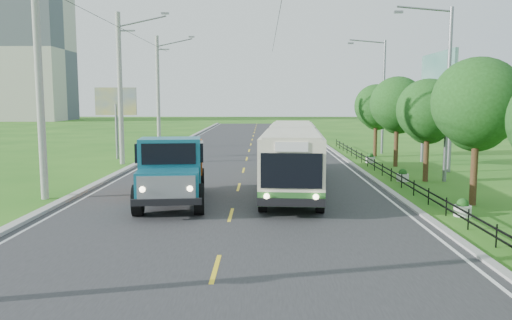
{
  "coord_description": "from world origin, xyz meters",
  "views": [
    {
      "loc": [
        1.21,
        -12.23,
        4.26
      ],
      "look_at": [
        0.92,
        7.53,
        1.9
      ],
      "focal_mm": 35.0,
      "sensor_mm": 36.0,
      "label": 1
    }
  ],
  "objects_px": {
    "tree_back": "(376,109)",
    "bus": "(292,151)",
    "streetlight_mid": "(445,88)",
    "planter_far": "(370,159)",
    "tree_fifth": "(398,107)",
    "billboard_right": "(438,83)",
    "pole_mid": "(121,88)",
    "planter_near": "(462,208)",
    "pole_near": "(40,81)",
    "planter_mid": "(403,176)",
    "tree_fourth": "(428,113)",
    "billboard_left": "(116,106)",
    "streetlight_far": "(382,92)",
    "dump_truck": "(172,166)",
    "tree_third": "(477,107)",
    "pole_far": "(158,91)"
  },
  "relations": [
    {
      "from": "tree_back",
      "to": "bus",
      "type": "xyz_separation_m",
      "value": [
        -7.2,
        -13.54,
        -1.91
      ]
    },
    {
      "from": "streetlight_mid",
      "to": "planter_far",
      "type": "bearing_deg",
      "value": 104.32
    },
    {
      "from": "tree_fifth",
      "to": "billboard_right",
      "type": "distance_m",
      "value": 2.87
    },
    {
      "from": "pole_mid",
      "to": "planter_near",
      "type": "distance_m",
      "value": 23.08
    },
    {
      "from": "pole_near",
      "to": "planter_mid",
      "type": "xyz_separation_m",
      "value": [
        16.86,
        5.0,
        -4.81
      ]
    },
    {
      "from": "streetlight_mid",
      "to": "tree_fourth",
      "type": "bearing_deg",
      "value": 169.85
    },
    {
      "from": "planter_far",
      "to": "bus",
      "type": "distance_m",
      "value": 11.21
    },
    {
      "from": "planter_far",
      "to": "billboard_left",
      "type": "bearing_deg",
      "value": 173.69
    },
    {
      "from": "tree_fourth",
      "to": "billboard_right",
      "type": "height_order",
      "value": "billboard_right"
    },
    {
      "from": "pole_near",
      "to": "tree_fourth",
      "type": "distance_m",
      "value": 18.89
    },
    {
      "from": "streetlight_far",
      "to": "planter_mid",
      "type": "relative_size",
      "value": 13.54
    },
    {
      "from": "streetlight_far",
      "to": "billboard_left",
      "type": "relative_size",
      "value": 1.74
    },
    {
      "from": "planter_far",
      "to": "tree_fourth",
      "type": "bearing_deg",
      "value": -80.92
    },
    {
      "from": "tree_back",
      "to": "planter_far",
      "type": "distance_m",
      "value": 5.48
    },
    {
      "from": "pole_near",
      "to": "planter_far",
      "type": "xyz_separation_m",
      "value": [
        16.86,
        13.0,
        -4.81
      ]
    },
    {
      "from": "pole_near",
      "to": "tree_back",
      "type": "height_order",
      "value": "pole_near"
    },
    {
      "from": "pole_mid",
      "to": "planter_mid",
      "type": "distance_m",
      "value": 18.88
    },
    {
      "from": "pole_near",
      "to": "tree_fourth",
      "type": "height_order",
      "value": "pole_near"
    },
    {
      "from": "billboard_right",
      "to": "dump_truck",
      "type": "height_order",
      "value": "billboard_right"
    },
    {
      "from": "tree_third",
      "to": "tree_back",
      "type": "relative_size",
      "value": 1.09
    },
    {
      "from": "pole_far",
      "to": "tree_fourth",
      "type": "distance_m",
      "value": 26.2
    },
    {
      "from": "tree_third",
      "to": "tree_fourth",
      "type": "distance_m",
      "value": 6.01
    },
    {
      "from": "pole_near",
      "to": "planter_mid",
      "type": "height_order",
      "value": "pole_near"
    },
    {
      "from": "tree_third",
      "to": "planter_far",
      "type": "bearing_deg",
      "value": 95.18
    },
    {
      "from": "billboard_left",
      "to": "bus",
      "type": "distance_m",
      "value": 16.79
    },
    {
      "from": "pole_mid",
      "to": "dump_truck",
      "type": "xyz_separation_m",
      "value": [
        5.68,
        -12.76,
        -3.52
      ]
    },
    {
      "from": "planter_far",
      "to": "streetlight_far",
      "type": "bearing_deg",
      "value": 71.2
    },
    {
      "from": "pole_far",
      "to": "tree_back",
      "type": "relative_size",
      "value": 1.82
    },
    {
      "from": "pole_mid",
      "to": "streetlight_far",
      "type": "xyz_separation_m",
      "value": [
        18.9,
        7.0,
        -0.19
      ]
    },
    {
      "from": "pole_mid",
      "to": "planter_far",
      "type": "bearing_deg",
      "value": 3.39
    },
    {
      "from": "tree_third",
      "to": "streetlight_far",
      "type": "relative_size",
      "value": 0.66
    },
    {
      "from": "pole_mid",
      "to": "streetlight_far",
      "type": "height_order",
      "value": "pole_mid"
    },
    {
      "from": "planter_near",
      "to": "pole_near",
      "type": "bearing_deg",
      "value": 169.91
    },
    {
      "from": "tree_third",
      "to": "pole_near",
      "type": "bearing_deg",
      "value": 177.29
    },
    {
      "from": "tree_fourth",
      "to": "tree_fifth",
      "type": "bearing_deg",
      "value": 90.0
    },
    {
      "from": "pole_near",
      "to": "streetlight_far",
      "type": "height_order",
      "value": "pole_near"
    },
    {
      "from": "planter_mid",
      "to": "billboard_left",
      "type": "bearing_deg",
      "value": 151.08
    },
    {
      "from": "pole_far",
      "to": "billboard_right",
      "type": "distance_m",
      "value": 24.33
    },
    {
      "from": "pole_near",
      "to": "billboard_right",
      "type": "distance_m",
      "value": 23.32
    },
    {
      "from": "tree_fifth",
      "to": "planter_far",
      "type": "height_order",
      "value": "tree_fifth"
    },
    {
      "from": "planter_mid",
      "to": "billboard_right",
      "type": "distance_m",
      "value": 8.68
    },
    {
      "from": "planter_far",
      "to": "billboard_right",
      "type": "bearing_deg",
      "value": -28.39
    },
    {
      "from": "dump_truck",
      "to": "planter_far",
      "type": "bearing_deg",
      "value": 44.2
    },
    {
      "from": "tree_fifth",
      "to": "planter_far",
      "type": "bearing_deg",
      "value": 124.05
    },
    {
      "from": "tree_third",
      "to": "bus",
      "type": "relative_size",
      "value": 0.4
    },
    {
      "from": "pole_near",
      "to": "pole_far",
      "type": "height_order",
      "value": "same"
    },
    {
      "from": "dump_truck",
      "to": "planter_near",
      "type": "bearing_deg",
      "value": -18.04
    },
    {
      "from": "planter_mid",
      "to": "billboard_left",
      "type": "height_order",
      "value": "billboard_left"
    },
    {
      "from": "pole_far",
      "to": "tree_fourth",
      "type": "relative_size",
      "value": 1.85
    },
    {
      "from": "pole_mid",
      "to": "tree_back",
      "type": "relative_size",
      "value": 1.82
    }
  ]
}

